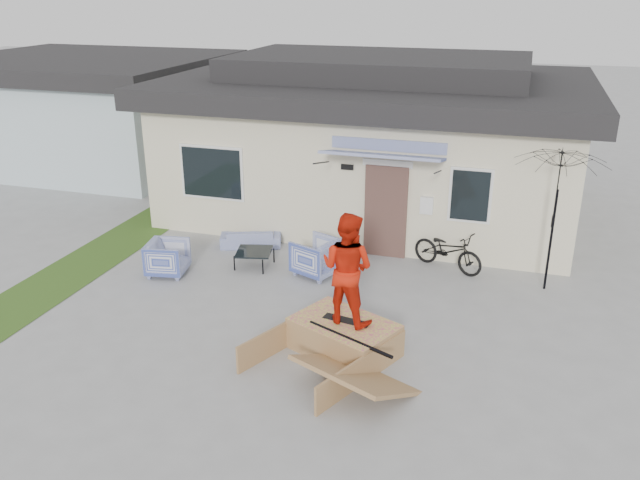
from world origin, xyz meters
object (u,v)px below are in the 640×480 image
(armchair_right, at_px, (317,255))
(coffee_table, at_px, (254,259))
(skate_ramp, at_px, (344,337))
(skater, at_px, (347,267))
(armchair_left, at_px, (168,256))
(bicycle, at_px, (448,246))
(patio_umbrella, at_px, (555,207))
(loveseat, at_px, (251,235))
(skateboard, at_px, (346,320))

(armchair_right, relative_size, coffee_table, 1.19)
(skate_ramp, relative_size, skater, 1.17)
(coffee_table, relative_size, skater, 0.39)
(armchair_right, bearing_deg, coffee_table, -67.65)
(armchair_left, bearing_deg, bicycle, -80.76)
(patio_umbrella, relative_size, skater, 1.17)
(bicycle, distance_m, skater, 4.21)
(armchair_right, distance_m, coffee_table, 1.44)
(loveseat, relative_size, skater, 0.75)
(loveseat, distance_m, coffee_table, 1.21)
(armchair_left, bearing_deg, skater, -123.58)
(loveseat, relative_size, patio_umbrella, 0.64)
(skate_ramp, bearing_deg, armchair_right, 139.83)
(armchair_left, height_order, skateboard, armchair_left)
(coffee_table, height_order, bicycle, bicycle)
(coffee_table, relative_size, patio_umbrella, 0.33)
(coffee_table, xyz_separation_m, patio_umbrella, (6.05, 0.70, 1.57))
(skateboard, bearing_deg, armchair_left, 166.33)
(coffee_table, xyz_separation_m, bicycle, (4.04, 1.11, 0.35))
(bicycle, height_order, skater, skater)
(armchair_left, xyz_separation_m, bicycle, (5.63, 2.02, 0.12))
(loveseat, relative_size, bicycle, 0.85)
(coffee_table, height_order, patio_umbrella, patio_umbrella)
(bicycle, bearing_deg, patio_umbrella, -76.56)
(skater, bearing_deg, skate_ramp, 80.32)
(loveseat, distance_m, skate_ramp, 5.15)
(patio_umbrella, xyz_separation_m, skater, (-3.23, -3.50, -0.21))
(armchair_left, relative_size, armchair_right, 0.93)
(armchair_left, distance_m, bicycle, 5.98)
(loveseat, distance_m, skateboard, 5.14)
(armchair_left, xyz_separation_m, skate_ramp, (4.39, -1.93, -0.13))
(armchair_left, relative_size, bicycle, 0.49)
(patio_umbrella, height_order, skate_ramp, patio_umbrella)
(armchair_left, xyz_separation_m, armchair_right, (3.01, 0.92, 0.03))
(patio_umbrella, distance_m, skate_ramp, 5.03)
(coffee_table, bearing_deg, skateboard, -44.69)
(coffee_table, bearing_deg, armchair_right, 0.50)
(coffee_table, bearing_deg, patio_umbrella, 6.62)
(armchair_left, relative_size, skateboard, 1.01)
(loveseat, relative_size, armchair_left, 1.73)
(armchair_right, distance_m, bicycle, 2.84)
(loveseat, bearing_deg, bicycle, 160.72)
(loveseat, relative_size, skateboard, 1.75)
(armchair_right, bearing_deg, loveseat, -96.68)
(skate_ramp, xyz_separation_m, skateboard, (0.02, 0.05, 0.30))
(armchair_left, distance_m, skate_ramp, 4.80)
(armchair_left, distance_m, patio_umbrella, 7.92)
(armchair_right, height_order, skater, skater)
(patio_umbrella, relative_size, skate_ramp, 1.00)
(armchair_left, xyz_separation_m, skateboard, (4.41, -1.88, 0.17))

